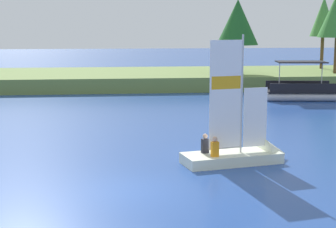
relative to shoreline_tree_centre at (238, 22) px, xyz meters
name	(u,v)px	position (x,y,z in m)	size (l,w,h in m)	color
ground_plane	(133,191)	(-10.19, -28.86, -5.58)	(200.00, 200.00, 0.00)	#234793
shore_bank	(119,79)	(-10.19, 2.07, -4.98)	(80.00, 11.41, 1.20)	olive
shoreline_tree_centre	(238,22)	(0.00, 0.00, 0.00)	(3.58, 3.58, 6.33)	brown
shoreline_tree_right	(324,17)	(9.17, 3.94, 0.48)	(2.47, 2.47, 6.75)	brown
sailboat	(249,153)	(-5.36, -25.48, -5.21)	(4.62, 2.35, 5.59)	silver
pontoon_boat	(300,91)	(2.79, -8.33, -4.92)	(5.33, 2.76, 2.80)	#B2B2B7
channel_buoy	(225,114)	(-4.24, -15.51, -5.34)	(0.48, 0.48, 0.48)	red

